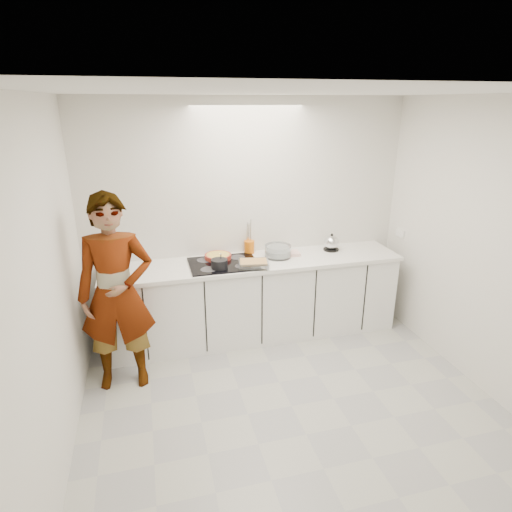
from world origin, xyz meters
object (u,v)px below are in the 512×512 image
object	(u,v)px
hob	(224,264)
utensil_crock	(249,247)
baking_dish	(253,263)
cook	(117,294)
mixing_bowl	(278,252)
kettle	(331,243)
saucepan	(219,264)
tart_dish	(218,256)

from	to	relation	value
hob	utensil_crock	size ratio (longest dim) A/B	4.99
hob	baking_dish	xyz separation A→B (m)	(0.28, -0.17, 0.04)
cook	mixing_bowl	bearing A→B (deg)	22.03
hob	kettle	xyz separation A→B (m)	(1.29, 0.14, 0.08)
cook	saucepan	bearing A→B (deg)	23.79
saucepan	utensil_crock	world-z (taller)	saucepan
tart_dish	kettle	xyz separation A→B (m)	(1.32, -0.02, 0.04)
saucepan	mixing_bowl	xyz separation A→B (m)	(0.69, 0.20, 0.00)
hob	mixing_bowl	distance (m)	0.63
tart_dish	mixing_bowl	xyz separation A→B (m)	(0.66, -0.08, 0.02)
baking_dish	kettle	bearing A→B (deg)	16.92
hob	saucepan	size ratio (longest dim) A/B	3.27
tart_dish	saucepan	bearing A→B (deg)	-96.95
hob	utensil_crock	world-z (taller)	utensil_crock
baking_dish	kettle	distance (m)	1.05
baking_dish	mixing_bowl	size ratio (longest dim) A/B	1.00
tart_dish	utensil_crock	bearing A→B (deg)	18.36
saucepan	cook	size ratio (longest dim) A/B	0.12
mixing_bowl	cook	world-z (taller)	cook
saucepan	mixing_bowl	bearing A→B (deg)	16.39
mixing_bowl	cook	distance (m)	1.79
baking_dish	saucepan	bearing A→B (deg)	173.42
mixing_bowl	baking_dish	bearing A→B (deg)	-144.46
baking_dish	kettle	xyz separation A→B (m)	(1.01, 0.31, 0.04)
hob	mixing_bowl	xyz separation A→B (m)	(0.62, 0.07, 0.06)
kettle	utensil_crock	size ratio (longest dim) A/B	1.54
kettle	hob	bearing A→B (deg)	-174.01
baking_dish	tart_dish	bearing A→B (deg)	134.00
cook	tart_dish	bearing A→B (deg)	35.79
baking_dish	mixing_bowl	bearing A→B (deg)	35.54
saucepan	mixing_bowl	world-z (taller)	saucepan
tart_dish	kettle	distance (m)	1.33
saucepan	baking_dish	distance (m)	0.35
tart_dish	hob	bearing A→B (deg)	-78.24
mixing_bowl	utensil_crock	distance (m)	0.35
tart_dish	saucepan	xyz separation A→B (m)	(-0.03, -0.29, 0.02)
kettle	cook	bearing A→B (deg)	-164.70
tart_dish	mixing_bowl	bearing A→B (deg)	-7.18
saucepan	kettle	xyz separation A→B (m)	(1.36, 0.27, 0.02)
mixing_bowl	kettle	bearing A→B (deg)	5.39
hob	mixing_bowl	size ratio (longest dim) A/B	2.09
mixing_bowl	utensil_crock	xyz separation A→B (m)	(-0.27, 0.21, 0.01)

